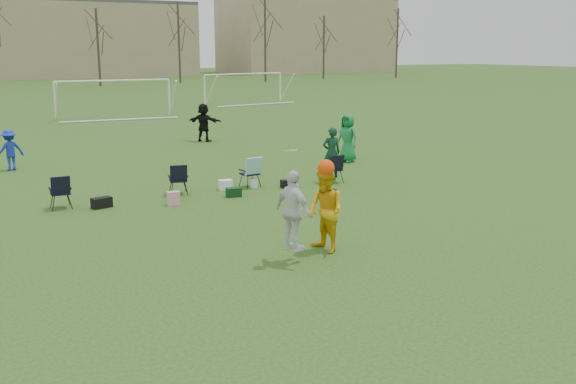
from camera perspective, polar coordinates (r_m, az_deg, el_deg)
ground at (r=12.80m, az=1.18°, el=-7.73°), size 260.00×260.00×0.00m
fielder_blue at (r=25.96m, az=-23.49°, el=3.44°), size 1.10×0.79×1.53m
fielder_green_far at (r=25.74m, az=5.32°, el=4.81°), size 0.87×1.08×1.92m
fielder_black at (r=31.63m, az=-7.50°, el=6.15°), size 1.56×1.63×1.85m
center_contest at (r=13.94m, az=2.33°, el=-1.58°), size 1.70×1.34×2.46m
sideline_setup at (r=20.53m, az=-4.39°, el=1.69°), size 9.41×1.78×1.87m
goal_mid at (r=43.66m, az=-15.25°, el=8.91°), size 7.40×0.63×2.46m
goal_right at (r=53.22m, az=-3.95°, el=9.92°), size 7.35×1.14×2.46m
building_row at (r=107.20m, az=-22.01°, el=12.61°), size 126.00×16.00×13.00m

